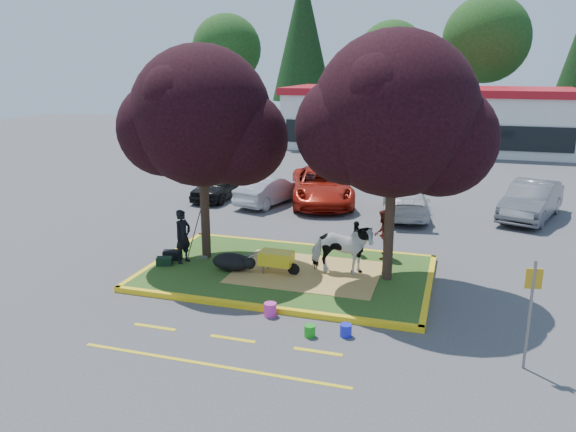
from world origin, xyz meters
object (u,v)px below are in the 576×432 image
(calf, at_px, (232,262))
(wheelbarrow, at_px, (277,258))
(bucket_blue, at_px, (346,330))
(car_black, at_px, (219,185))
(cow, at_px, (342,249))
(bucket_pink, at_px, (270,310))
(bucket_green, at_px, (310,331))
(sign_post, at_px, (531,304))
(handler, at_px, (183,236))
(car_silver, at_px, (269,190))

(calf, xyz_separation_m, wheelbarrow, (1.34, 0.17, 0.19))
(bucket_blue, distance_m, car_black, 14.39)
(cow, bearing_deg, calf, 95.67)
(calf, xyz_separation_m, bucket_pink, (1.99, -2.32, -0.24))
(bucket_green, xyz_separation_m, bucket_blue, (0.79, 0.26, 0.01))
(sign_post, bearing_deg, calf, 147.10)
(bucket_green, relative_size, car_black, 0.07)
(calf, distance_m, sign_post, 8.44)
(cow, xyz_separation_m, bucket_green, (0.05, -3.72, -0.77))
(wheelbarrow, bearing_deg, handler, -179.96)
(wheelbarrow, distance_m, car_black, 10.41)
(cow, xyz_separation_m, bucket_pink, (-1.17, -2.96, -0.74))
(cow, distance_m, bucket_pink, 3.27)
(bucket_green, xyz_separation_m, car_black, (-7.55, 11.98, 0.49))
(calf, xyz_separation_m, sign_post, (7.77, -3.12, 1.02))
(bucket_green, bearing_deg, car_black, 122.21)
(handler, bearing_deg, bucket_blue, -101.76)
(wheelbarrow, relative_size, car_black, 0.47)
(handler, relative_size, wheelbarrow, 0.96)
(bucket_green, distance_m, car_black, 14.17)
(sign_post, bearing_deg, bucket_pink, 161.07)
(calf, bearing_deg, bucket_green, -66.71)
(handler, bearing_deg, bucket_pink, -108.21)
(bucket_green, distance_m, car_silver, 12.69)
(handler, xyz_separation_m, sign_post, (9.45, -3.34, 0.45))
(calf, distance_m, bucket_pink, 3.06)
(car_silver, bearing_deg, calf, 116.55)
(bucket_green, bearing_deg, calf, 136.18)
(sign_post, height_order, bucket_pink, sign_post)
(bucket_pink, height_order, bucket_blue, bucket_pink)
(sign_post, bearing_deg, cow, 129.80)
(cow, distance_m, bucket_green, 3.80)
(wheelbarrow, bearing_deg, car_black, 123.97)
(bucket_green, bearing_deg, sign_post, -0.50)
(cow, xyz_separation_m, calf, (-3.16, -0.64, -0.50))
(sign_post, relative_size, bucket_green, 8.49)
(sign_post, distance_m, bucket_pink, 5.97)
(handler, relative_size, sign_post, 0.71)
(wheelbarrow, bearing_deg, bucket_blue, -47.39)
(calf, relative_size, sign_post, 0.51)
(bucket_pink, height_order, car_silver, car_silver)
(wheelbarrow, bearing_deg, bucket_pink, -74.35)
(sign_post, xyz_separation_m, bucket_green, (-4.56, 0.04, -1.29))
(cow, relative_size, sign_post, 0.77)
(handler, xyz_separation_m, bucket_pink, (3.67, -2.53, -0.81))
(handler, height_order, bucket_green, handler)
(bucket_green, xyz_separation_m, bucket_pink, (-1.22, 0.76, 0.03))
(sign_post, bearing_deg, wheelbarrow, 141.91)
(bucket_blue, height_order, car_black, car_black)
(sign_post, height_order, car_silver, sign_post)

